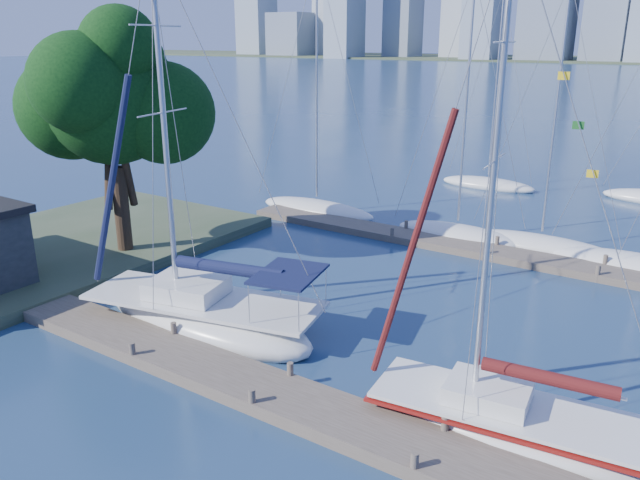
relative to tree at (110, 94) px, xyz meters
The scene contains 11 objects.
ground 16.52m from the tree, 23.35° to the right, with size 700.00×700.00×0.00m, color navy.
near_dock 16.43m from the tree, 23.35° to the right, with size 26.00×2.00×0.40m, color #50463A.
far_dock 19.97m from the tree, 33.60° to the left, with size 30.00×1.80×0.36m, color #50463A.
shore 8.80m from the tree, 142.44° to the right, with size 12.00×22.00×0.50m, color #38472D.
tree is the anchor object (origin of this frame).
sailboat_navy 11.21m from the tree, 21.71° to the right, with size 9.93×5.14×13.83m.
sailboat_maroon 21.02m from the tree, 10.55° to the right, with size 7.87×3.35×13.15m.
bg_boat_0 14.45m from the tree, 76.35° to the left, with size 8.11×3.84×14.71m.
bg_boat_1 18.45m from the tree, 44.82° to the left, with size 7.10×3.82×13.26m.
bg_boat_2 21.78m from the tree, 37.96° to the left, with size 7.81×3.25×12.92m.
bg_boat_6 27.13m from the tree, 69.33° to the left, with size 7.00×3.61×13.59m.
Camera 1 is at (10.06, -12.47, 10.12)m, focal length 35.00 mm.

